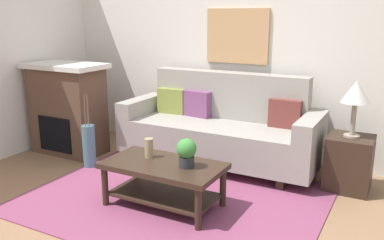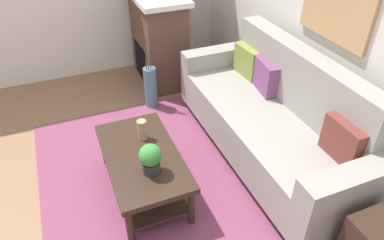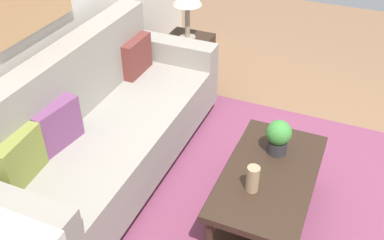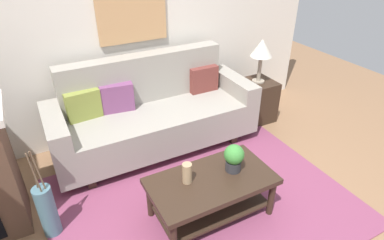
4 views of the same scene
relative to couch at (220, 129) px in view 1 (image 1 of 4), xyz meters
name	(u,v)px [view 1 (image 1 of 4)]	position (x,y,z in m)	size (l,w,h in m)	color
ground_plane	(146,221)	(0.02, -1.60, -0.43)	(8.97, 8.97, 0.00)	#8C6647
wall_back	(241,48)	(0.02, 0.54, 0.92)	(4.97, 0.10, 2.70)	silver
area_rug	(175,198)	(0.02, -1.10, -0.43)	(2.78, 2.16, 0.01)	#843D5B
couch	(220,129)	(0.00, 0.00, 0.00)	(2.34, 0.84, 1.08)	gray
throw_pillow_olive	(172,101)	(-0.74, 0.12, 0.25)	(0.36, 0.12, 0.32)	olive
throw_pillow_plum	(197,104)	(-0.37, 0.12, 0.25)	(0.36, 0.12, 0.32)	#7A4270
throw_pillow_maroon	(285,114)	(0.74, 0.12, 0.25)	(0.36, 0.12, 0.32)	brown
coffee_table	(164,175)	(0.02, -1.29, -0.12)	(1.10, 0.60, 0.43)	#332319
tabletop_vase	(149,148)	(-0.19, -1.22, 0.09)	(0.08, 0.08, 0.19)	tan
potted_plant_tabletop	(187,152)	(0.25, -1.27, 0.14)	(0.18, 0.18, 0.26)	#2D2D33
side_table	(349,163)	(1.47, -0.05, -0.15)	(0.44, 0.44, 0.56)	#332319
table_lamp	(356,94)	(1.47, -0.05, 0.56)	(0.28, 0.28, 0.57)	gray
fireplace	(68,108)	(-1.91, -0.51, 0.16)	(1.02, 0.58, 1.16)	brown
floor_vase	(89,146)	(-1.31, -0.82, -0.18)	(0.15, 0.15, 0.51)	slate
floor_vase_branch_a	(88,110)	(-1.29, -0.82, 0.26)	(0.01, 0.01, 0.36)	brown
floor_vase_branch_b	(87,110)	(-1.32, -0.80, 0.26)	(0.01, 0.01, 0.36)	brown
floor_vase_branch_c	(85,111)	(-1.32, -0.84, 0.26)	(0.01, 0.01, 0.36)	brown
framed_painting	(237,36)	(0.00, 0.47, 1.06)	(0.80, 0.03, 0.66)	tan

